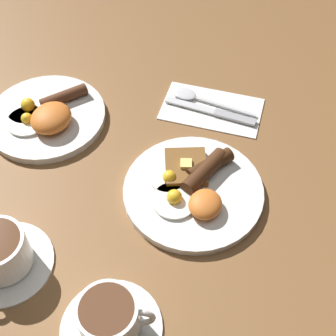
# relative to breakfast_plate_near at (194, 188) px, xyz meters

# --- Properties ---
(ground_plane) EXTENTS (3.00, 3.00, 0.00)m
(ground_plane) POSITION_rel_breakfast_plate_near_xyz_m (-0.00, -0.00, -0.01)
(ground_plane) COLOR brown
(breakfast_plate_near) EXTENTS (0.24, 0.24, 0.04)m
(breakfast_plate_near) POSITION_rel_breakfast_plate_near_xyz_m (0.00, 0.00, 0.00)
(breakfast_plate_near) COLOR white
(breakfast_plate_near) RESTS_ON ground_plane
(breakfast_plate_far) EXTENTS (0.23, 0.23, 0.05)m
(breakfast_plate_far) POSITION_rel_breakfast_plate_near_xyz_m (0.05, 0.33, 0.00)
(breakfast_plate_far) COLOR white
(breakfast_plate_far) RESTS_ON ground_plane
(teacup_near) EXTENTS (0.15, 0.15, 0.07)m
(teacup_near) POSITION_rel_breakfast_plate_near_xyz_m (-0.27, 0.02, 0.02)
(teacup_near) COLOR white
(teacup_near) RESTS_ON ground_plane
(teacup_far) EXTENTS (0.15, 0.15, 0.07)m
(teacup_far) POSITION_rel_breakfast_plate_near_xyz_m (-0.24, 0.22, 0.02)
(teacup_far) COLOR white
(teacup_far) RESTS_ON ground_plane
(napkin) EXTENTS (0.14, 0.21, 0.01)m
(napkin) POSITION_rel_breakfast_plate_near_xyz_m (0.21, 0.04, -0.01)
(napkin) COLOR white
(napkin) RESTS_ON ground_plane
(knife) EXTENTS (0.02, 0.19, 0.01)m
(knife) POSITION_rel_breakfast_plate_near_xyz_m (0.20, 0.03, -0.01)
(knife) COLOR silver
(knife) RESTS_ON napkin
(spoon) EXTENTS (0.04, 0.18, 0.01)m
(spoon) POSITION_rel_breakfast_plate_near_xyz_m (0.22, 0.08, -0.00)
(spoon) COLOR silver
(spoon) RESTS_ON napkin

